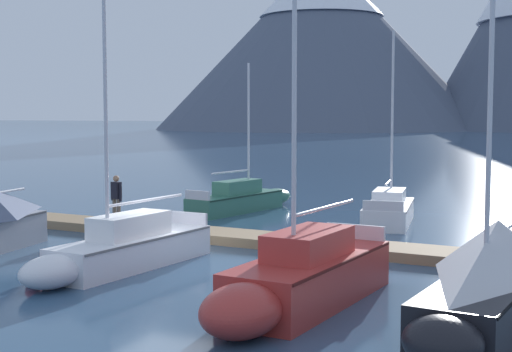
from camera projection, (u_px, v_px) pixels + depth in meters
name	position (u px, v px, depth m)	size (l,w,h in m)	color
ground_plane	(165.00, 263.00, 20.85)	(700.00, 700.00, 0.00)	#2D4C6B
mountain_west_summit	(321.00, 40.00, 203.55)	(90.19, 90.19, 47.28)	#4C566B
dock	(230.00, 237.00, 24.45)	(20.90, 3.07, 0.30)	#846B4C
sailboat_mid_dock_port	(244.00, 199.00, 32.14)	(2.33, 6.77, 6.34)	#336B56
sailboat_mid_dock_starboard	(121.00, 249.00, 19.88)	(1.94, 6.71, 8.71)	white
sailboat_far_berth	(390.00, 209.00, 28.81)	(2.46, 6.09, 7.36)	silver
sailboat_outer_slip	(299.00, 279.00, 15.91)	(2.15, 6.74, 8.30)	#B2332D
sailboat_end_of_dock	(492.00, 274.00, 15.05)	(2.29, 7.32, 8.10)	black
person_on_dock	(116.00, 196.00, 26.52)	(0.56, 0.33, 1.69)	brown
mooring_buoy_channel_marker	(32.00, 277.00, 18.30)	(0.36, 0.36, 0.44)	red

